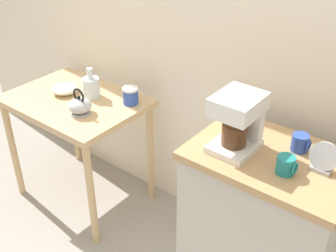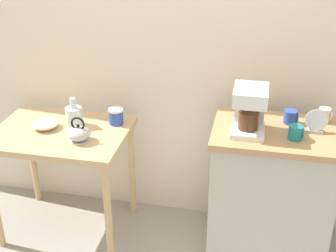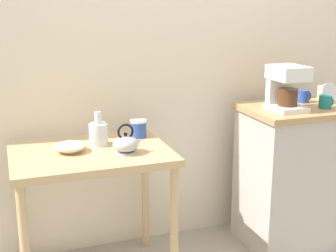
{
  "view_description": "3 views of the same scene",
  "coord_description": "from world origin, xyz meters",
  "px_view_note": "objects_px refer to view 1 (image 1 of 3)",
  "views": [
    {
      "loc": [
        1.26,
        -1.47,
        1.94
      ],
      "look_at": [
        0.13,
        -0.02,
        0.83
      ],
      "focal_mm": 45.41,
      "sensor_mm": 36.0,
      "label": 1
    },
    {
      "loc": [
        0.57,
        -2.35,
        2.06
      ],
      "look_at": [
        0.09,
        -0.07,
        0.88
      ],
      "focal_mm": 49.1,
      "sensor_mm": 36.0,
      "label": 2
    },
    {
      "loc": [
        -1.01,
        -2.39,
        1.51
      ],
      "look_at": [
        -0.2,
        -0.1,
        0.87
      ],
      "focal_mm": 50.72,
      "sensor_mm": 36.0,
      "label": 3
    }
  ],
  "objects_px": {
    "coffee_maker": "(239,119)",
    "mug_dark_teal": "(286,165)",
    "glass_carafe_vase": "(91,87)",
    "canister_enamel": "(131,96)",
    "bowl_stoneware": "(65,89)",
    "table_clock": "(324,159)",
    "mug_blue": "(300,143)",
    "teakettle": "(80,106)"
  },
  "relations": [
    {
      "from": "coffee_maker",
      "to": "mug_dark_teal",
      "type": "bearing_deg",
      "value": -10.71
    },
    {
      "from": "glass_carafe_vase",
      "to": "canister_enamel",
      "type": "relative_size",
      "value": 1.81
    },
    {
      "from": "bowl_stoneware",
      "to": "canister_enamel",
      "type": "distance_m",
      "value": 0.44
    },
    {
      "from": "bowl_stoneware",
      "to": "table_clock",
      "type": "height_order",
      "value": "table_clock"
    },
    {
      "from": "mug_blue",
      "to": "mug_dark_teal",
      "type": "distance_m",
      "value": 0.19
    },
    {
      "from": "table_clock",
      "to": "teakettle",
      "type": "bearing_deg",
      "value": -174.85
    },
    {
      "from": "mug_dark_teal",
      "to": "teakettle",
      "type": "bearing_deg",
      "value": -179.51
    },
    {
      "from": "teakettle",
      "to": "mug_blue",
      "type": "distance_m",
      "value": 1.23
    },
    {
      "from": "bowl_stoneware",
      "to": "coffee_maker",
      "type": "height_order",
      "value": "coffee_maker"
    },
    {
      "from": "teakettle",
      "to": "glass_carafe_vase",
      "type": "bearing_deg",
      "value": 119.39
    },
    {
      "from": "glass_carafe_vase",
      "to": "mug_blue",
      "type": "distance_m",
      "value": 1.31
    },
    {
      "from": "coffee_maker",
      "to": "mug_blue",
      "type": "distance_m",
      "value": 0.29
    },
    {
      "from": "bowl_stoneware",
      "to": "canister_enamel",
      "type": "relative_size",
      "value": 1.6
    },
    {
      "from": "teakettle",
      "to": "mug_dark_teal",
      "type": "distance_m",
      "value": 1.23
    },
    {
      "from": "bowl_stoneware",
      "to": "coffee_maker",
      "type": "xyz_separation_m",
      "value": [
        1.24,
        -0.06,
        0.26
      ]
    },
    {
      "from": "canister_enamel",
      "to": "glass_carafe_vase",
      "type": "bearing_deg",
      "value": -162.31
    },
    {
      "from": "teakettle",
      "to": "table_clock",
      "type": "relative_size",
      "value": 1.28
    },
    {
      "from": "canister_enamel",
      "to": "mug_dark_teal",
      "type": "relative_size",
      "value": 1.28
    },
    {
      "from": "glass_carafe_vase",
      "to": "coffee_maker",
      "type": "bearing_deg",
      "value": -6.84
    },
    {
      "from": "mug_blue",
      "to": "coffee_maker",
      "type": "bearing_deg",
      "value": -148.44
    },
    {
      "from": "teakettle",
      "to": "glass_carafe_vase",
      "type": "height_order",
      "value": "glass_carafe_vase"
    },
    {
      "from": "bowl_stoneware",
      "to": "mug_blue",
      "type": "distance_m",
      "value": 1.48
    },
    {
      "from": "glass_carafe_vase",
      "to": "bowl_stoneware",
      "type": "bearing_deg",
      "value": -156.07
    },
    {
      "from": "canister_enamel",
      "to": "coffee_maker",
      "type": "bearing_deg",
      "value": -14.11
    },
    {
      "from": "table_clock",
      "to": "glass_carafe_vase",
      "type": "bearing_deg",
      "value": 177.33
    },
    {
      "from": "table_clock",
      "to": "canister_enamel",
      "type": "bearing_deg",
      "value": 172.99
    },
    {
      "from": "glass_carafe_vase",
      "to": "mug_dark_teal",
      "type": "bearing_deg",
      "value": -7.58
    },
    {
      "from": "mug_blue",
      "to": "mug_dark_teal",
      "type": "relative_size",
      "value": 0.99
    },
    {
      "from": "mug_blue",
      "to": "table_clock",
      "type": "xyz_separation_m",
      "value": [
        0.13,
        -0.08,
        0.02
      ]
    },
    {
      "from": "table_clock",
      "to": "mug_blue",
      "type": "bearing_deg",
      "value": 148.52
    },
    {
      "from": "bowl_stoneware",
      "to": "mug_blue",
      "type": "xyz_separation_m",
      "value": [
        1.47,
        0.09,
        0.15
      ]
    },
    {
      "from": "bowl_stoneware",
      "to": "mug_blue",
      "type": "height_order",
      "value": "mug_blue"
    },
    {
      "from": "canister_enamel",
      "to": "table_clock",
      "type": "height_order",
      "value": "table_clock"
    },
    {
      "from": "bowl_stoneware",
      "to": "table_clock",
      "type": "bearing_deg",
      "value": 0.23
    },
    {
      "from": "bowl_stoneware",
      "to": "canister_enamel",
      "type": "xyz_separation_m",
      "value": [
        0.41,
        0.15,
        0.02
      ]
    },
    {
      "from": "mug_dark_teal",
      "to": "glass_carafe_vase",
      "type": "bearing_deg",
      "value": 172.42
    },
    {
      "from": "teakettle",
      "to": "table_clock",
      "type": "bearing_deg",
      "value": 5.15
    },
    {
      "from": "glass_carafe_vase",
      "to": "table_clock",
      "type": "relative_size",
      "value": 1.44
    },
    {
      "from": "canister_enamel",
      "to": "mug_dark_teal",
      "type": "distance_m",
      "value": 1.12
    },
    {
      "from": "glass_carafe_vase",
      "to": "table_clock",
      "type": "distance_m",
      "value": 1.45
    },
    {
      "from": "coffee_maker",
      "to": "mug_dark_teal",
      "type": "relative_size",
      "value": 3.21
    },
    {
      "from": "mug_blue",
      "to": "table_clock",
      "type": "relative_size",
      "value": 0.62
    }
  ]
}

